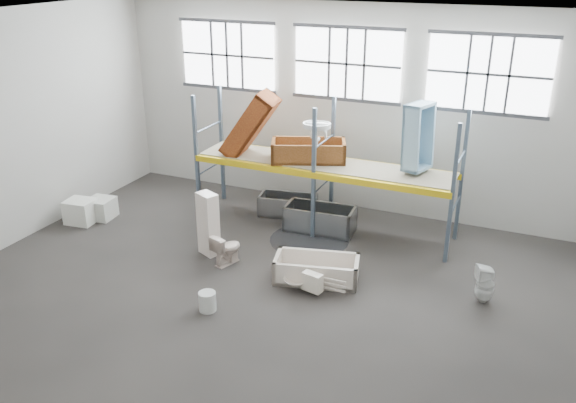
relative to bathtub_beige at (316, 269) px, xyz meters
The scene contains 32 objects.
floor 1.38m from the bathtub_beige, 126.11° to the right, with size 12.00×10.00×0.10m, color #433D3A.
ceiling 4.99m from the bathtub_beige, 126.11° to the right, with size 12.00×10.00×0.10m, color silver.
wall_back 4.63m from the bathtub_beige, 101.36° to the left, with size 12.00×0.10×5.00m, color #B5B0A7.
wall_front 6.59m from the bathtub_beige, 97.38° to the right, with size 12.00×0.10×5.00m, color #9F9B93.
window_left 6.49m from the bathtub_beige, 136.06° to the left, with size 2.60×0.04×1.60m, color white.
window_mid 5.17m from the bathtub_beige, 101.67° to the left, with size 2.60×0.04×1.60m, color white.
window_right 5.65m from the bathtub_beige, 58.01° to the left, with size 2.60×0.04×1.60m, color white.
rack_upright_la 4.39m from the bathtub_beige, 154.51° to the left, with size 0.08×0.08×3.00m, color slate.
rack_upright_lb 5.00m from the bathtub_beige, 141.59° to the left, with size 0.08×0.08×3.00m, color slate.
rack_upright_ma 2.34m from the bathtub_beige, 113.72° to the left, with size 0.08×0.08×3.00m, color slate.
rack_upright_mb 3.36m from the bathtub_beige, 104.80° to the left, with size 0.08×0.08×3.00m, color slate.
rack_upright_ra 3.12m from the bathtub_beige, 39.38° to the left, with size 0.08×0.08×3.00m, color slate.
rack_upright_rb 3.94m from the bathtub_beige, 53.78° to the left, with size 0.08×0.08×3.00m, color slate.
rack_beam_front 2.34m from the bathtub_beige, 113.72° to the left, with size 6.00×0.10×0.14m, color yellow.
rack_beam_back 3.36m from the bathtub_beige, 104.80° to the left, with size 6.00×0.10×0.14m, color yellow.
shelf_deck 2.87m from the bathtub_beige, 108.26° to the left, with size 5.90×1.10×0.03m, color gray.
wet_patch 1.81m from the bathtub_beige, 116.29° to the left, with size 1.80×1.80×0.00m, color black.
bathtub_beige is the anchor object (origin of this frame).
cistern_spare 0.58m from the bathtub_beige, 76.41° to the right, with size 0.38×0.18×0.36m, color beige.
sink_in_tub 0.56m from the bathtub_beige, 114.45° to the right, with size 0.48×0.48×0.17m, color silver.
toilet_beige 1.97m from the bathtub_beige, behind, with size 0.38×0.66×0.68m, color #F5DCCD.
cistern_tall 2.57m from the bathtub_beige, behind, with size 0.45×0.29×1.39m, color #F5DFD0.
toilet_white 3.18m from the bathtub_beige, ahead, with size 0.34×0.35×0.75m, color white.
steel_tub_left 3.27m from the bathtub_beige, 123.80° to the left, with size 1.39×0.65×0.51m, color #94969A, non-canonical shape.
steel_tub_right 2.34m from the bathtub_beige, 109.42° to the left, with size 1.60×0.75×0.59m, color #93979A, non-canonical shape.
rust_tub_flat 3.14m from the bathtub_beige, 115.80° to the left, with size 1.68×0.79×0.47m, color brown, non-canonical shape.
rust_tub_tilted 4.05m from the bathtub_beige, 138.22° to the left, with size 1.69×0.79×0.47m, color brown, non-canonical shape.
sink_on_shelf 2.93m from the bathtub_beige, 112.17° to the left, with size 0.62×0.48×0.55m, color silver.
blue_tub_upright 3.62m from the bathtub_beige, 64.22° to the left, with size 1.44×0.68×0.41m, color #87AFC9, non-canonical shape.
bucket 2.30m from the bathtub_beige, 127.79° to the right, with size 0.31×0.31×0.37m, color silver.
carton_near 6.19m from the bathtub_beige, behind, with size 0.66×0.57×0.57m, color white.
carton_far 5.96m from the bathtub_beige, behind, with size 0.59×0.59×0.50m, color beige.
Camera 1 is at (4.49, -8.69, 6.03)m, focal length 37.50 mm.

